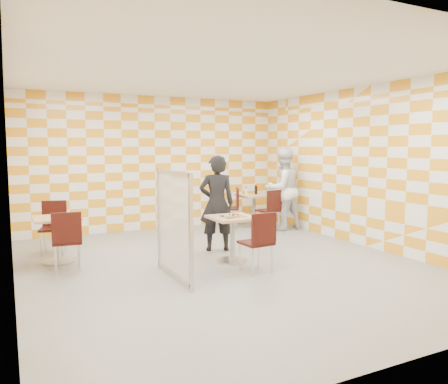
% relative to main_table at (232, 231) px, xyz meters
% --- Properties ---
extents(room_shell, '(7.00, 7.00, 7.00)m').
position_rel_main_table_xyz_m(room_shell, '(-0.23, 0.40, 0.99)').
color(room_shell, gray).
rests_on(room_shell, ground).
extents(main_table, '(0.70, 0.70, 0.75)m').
position_rel_main_table_xyz_m(main_table, '(0.00, 0.00, 0.00)').
color(main_table, tan).
rests_on(main_table, ground).
extents(second_table, '(0.70, 0.70, 0.75)m').
position_rel_main_table_xyz_m(second_table, '(1.92, 2.58, 0.00)').
color(second_table, tan).
rests_on(second_table, ground).
extents(empty_table, '(0.70, 0.70, 0.75)m').
position_rel_main_table_xyz_m(empty_table, '(-2.57, 1.22, 0.00)').
color(empty_table, tan).
rests_on(empty_table, ground).
extents(chair_main_front, '(0.45, 0.46, 0.92)m').
position_rel_main_table_xyz_m(chair_main_front, '(0.04, -0.79, 0.04)').
color(chair_main_front, black).
rests_on(chair_main_front, ground).
extents(chair_second_front, '(0.49, 0.50, 0.92)m').
position_rel_main_table_xyz_m(chair_second_front, '(1.97, 1.92, 0.04)').
color(chair_second_front, black).
rests_on(chair_second_front, ground).
extents(chair_second_side, '(0.56, 0.56, 0.92)m').
position_rel_main_table_xyz_m(chair_second_side, '(1.40, 2.66, 0.04)').
color(chair_second_side, black).
rests_on(chair_second_side, ground).
extents(chair_empty_near, '(0.46, 0.47, 0.92)m').
position_rel_main_table_xyz_m(chair_empty_near, '(-2.49, 0.55, 0.04)').
color(chair_empty_near, black).
rests_on(chair_empty_near, ground).
extents(chair_empty_far, '(0.52, 0.52, 0.92)m').
position_rel_main_table_xyz_m(chair_empty_far, '(-2.55, 1.92, 0.04)').
color(chair_empty_far, black).
rests_on(chair_empty_far, ground).
extents(partition, '(0.08, 1.38, 1.55)m').
position_rel_main_table_xyz_m(partition, '(-1.17, -0.44, 0.28)').
color(partition, white).
rests_on(partition, ground).
extents(man_dark, '(0.73, 0.60, 1.73)m').
position_rel_main_table_xyz_m(man_dark, '(0.11, 0.82, 0.35)').
color(man_dark, black).
rests_on(man_dark, ground).
extents(man_white, '(0.94, 0.75, 1.85)m').
position_rel_main_table_xyz_m(man_white, '(2.32, 1.99, 0.42)').
color(man_white, white).
rests_on(man_white, ground).
extents(pizza_on_foil, '(0.40, 0.40, 0.04)m').
position_rel_main_table_xyz_m(pizza_on_foil, '(-0.00, -0.02, 0.26)').
color(pizza_on_foil, silver).
rests_on(pizza_on_foil, main_table).
extents(sport_bottle, '(0.06, 0.06, 0.20)m').
position_rel_main_table_xyz_m(sport_bottle, '(1.76, 2.67, 0.33)').
color(sport_bottle, white).
rests_on(sport_bottle, second_table).
extents(soda_bottle, '(0.07, 0.07, 0.23)m').
position_rel_main_table_xyz_m(soda_bottle, '(2.03, 2.68, 0.34)').
color(soda_bottle, black).
rests_on(soda_bottle, second_table).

